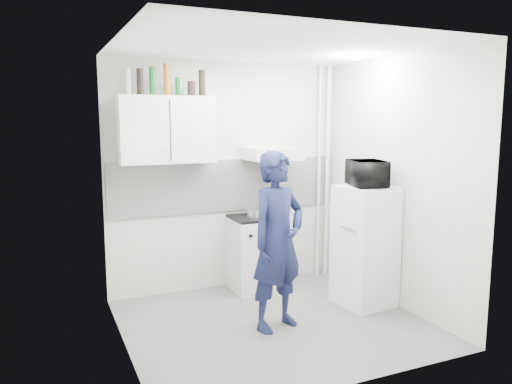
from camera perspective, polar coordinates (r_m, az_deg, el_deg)
name	(u,v)px	position (r m, az deg, el deg)	size (l,w,h in m)	color
floor	(274,323)	(5.00, 2.08, -14.75)	(2.80, 2.80, 0.00)	#5E5E5E
ceiling	(276,47)	(4.64, 2.25, 16.24)	(2.80, 2.80, 0.00)	white
wall_back	(228,177)	(5.79, -3.27, 1.77)	(2.80, 2.80, 0.00)	silver
wall_left	(121,200)	(4.23, -15.14, -0.94)	(2.60, 2.60, 0.00)	silver
wall_right	(395,183)	(5.41, 15.63, 1.01)	(2.60, 2.60, 0.00)	silver
person	(278,241)	(4.66, 2.50, -5.62)	(0.61, 0.40, 1.67)	#151C3E
stove	(254,254)	(5.81, -0.29, -7.10)	(0.52, 0.52, 0.83)	silver
fridge	(365,246)	(5.41, 12.35, -6.04)	(0.53, 0.53, 1.27)	white
stove_top	(253,218)	(5.71, -0.29, -2.96)	(0.50, 0.50, 0.03)	black
saucepan	(254,213)	(5.66, -0.22, -2.44)	(0.16, 0.16, 0.09)	silver
microwave	(367,173)	(5.27, 12.61, 2.09)	(0.33, 0.48, 0.27)	black
bottle_a	(128,82)	(5.30, -14.42, 12.06)	(0.06, 0.06, 0.26)	#B2B7BC
bottle_b	(140,82)	(5.32, -13.11, 12.15)	(0.07, 0.07, 0.27)	black
bottle_c	(153,81)	(5.35, -11.73, 12.29)	(0.07, 0.07, 0.29)	#144C1E
bottle_d	(167,80)	(5.38, -10.13, 12.51)	(0.07, 0.07, 0.33)	brown
canister_a	(179,87)	(5.41, -8.79, 11.80)	(0.08, 0.08, 0.19)	#144C1E
canister_b	(191,89)	(5.44, -7.40, 11.63)	(0.08, 0.08, 0.16)	black
bottle_e	(202,83)	(5.48, -6.20, 12.25)	(0.07, 0.07, 0.28)	black
upper_cabinet	(166,130)	(5.36, -10.23, 7.03)	(1.00, 0.35, 0.70)	white
range_hood	(272,154)	(5.71, 1.84, 4.42)	(0.60, 0.50, 0.14)	silver
backsplash	(228,185)	(5.79, -3.21, 0.78)	(2.74, 0.03, 0.60)	white
pipe_a	(327,172)	(6.29, 8.15, 2.23)	(0.05, 0.05, 2.60)	silver
pipe_b	(319,173)	(6.23, 7.21, 2.19)	(0.04, 0.04, 2.60)	silver
ceiling_spot_fixture	(356,58)	(5.32, 11.32, 14.76)	(0.10, 0.10, 0.02)	white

